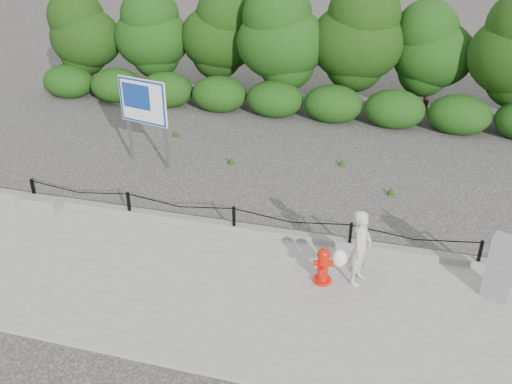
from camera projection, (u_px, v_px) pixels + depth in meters
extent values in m
plane|color=#2D2B28|center=(234.00, 234.00, 11.85)|extent=(90.00, 90.00, 0.00)
cube|color=gray|center=(202.00, 287.00, 10.12)|extent=(14.00, 4.00, 0.08)
cube|color=slate|center=(235.00, 227.00, 11.82)|extent=(14.00, 0.22, 0.14)
cube|color=black|center=(33.00, 191.00, 12.86)|extent=(0.06, 0.06, 0.60)
cube|color=black|center=(129.00, 204.00, 12.27)|extent=(0.06, 0.06, 0.60)
cube|color=black|center=(234.00, 219.00, 11.67)|extent=(0.06, 0.06, 0.60)
cube|color=black|center=(350.00, 236.00, 11.08)|extent=(0.06, 0.06, 0.60)
cube|color=black|center=(480.00, 254.00, 10.49)|extent=(0.06, 0.06, 0.60)
cylinder|color=black|center=(79.00, 189.00, 12.46)|extent=(2.50, 0.02, 0.02)
cylinder|color=black|center=(179.00, 203.00, 11.87)|extent=(2.50, 0.02, 0.02)
cylinder|color=black|center=(291.00, 218.00, 11.28)|extent=(2.50, 0.02, 0.02)
cylinder|color=black|center=(415.00, 235.00, 10.69)|extent=(2.50, 0.02, 0.02)
cylinder|color=black|center=(90.00, 67.00, 20.77)|extent=(0.18, 0.18, 1.84)
ellipsoid|color=#285413|center=(85.00, 33.00, 20.18)|extent=(2.73, 2.36, 2.95)
cylinder|color=black|center=(154.00, 68.00, 20.51)|extent=(0.18, 0.18, 1.90)
ellipsoid|color=#285413|center=(151.00, 32.00, 19.89)|extent=(2.82, 2.44, 3.04)
cylinder|color=black|center=(220.00, 70.00, 20.25)|extent=(0.18, 0.18, 1.95)
ellipsoid|color=#285413|center=(219.00, 32.00, 19.61)|extent=(2.89, 2.50, 3.12)
cylinder|color=black|center=(280.00, 79.00, 18.94)|extent=(0.18, 0.18, 2.08)
ellipsoid|color=#285413|center=(281.00, 36.00, 18.27)|extent=(3.08, 2.67, 3.33)
cylinder|color=black|center=(354.00, 80.00, 18.68)|extent=(0.18, 0.18, 2.14)
ellipsoid|color=#285413|center=(357.00, 36.00, 17.98)|extent=(3.17, 2.75, 3.43)
cylinder|color=black|center=(428.00, 87.00, 18.50)|extent=(0.18, 0.18, 1.84)
ellipsoid|color=#285413|center=(434.00, 49.00, 17.90)|extent=(2.72, 2.36, 2.95)
cylinder|color=black|center=(511.00, 96.00, 17.17)|extent=(0.18, 0.18, 2.10)
cylinder|color=red|center=(322.00, 280.00, 10.20)|extent=(0.41, 0.41, 0.06)
cylinder|color=red|center=(323.00, 267.00, 10.07)|extent=(0.25, 0.25, 0.53)
cylinder|color=red|center=(324.00, 255.00, 9.94)|extent=(0.30, 0.30, 0.05)
ellipsoid|color=red|center=(324.00, 253.00, 9.92)|extent=(0.26, 0.26, 0.17)
cylinder|color=red|center=(324.00, 249.00, 9.88)|extent=(0.07, 0.07, 0.05)
cylinder|color=red|center=(315.00, 263.00, 10.04)|extent=(0.12, 0.12, 0.11)
cylinder|color=red|center=(331.00, 264.00, 10.02)|extent=(0.12, 0.12, 0.11)
cylinder|color=red|center=(323.00, 271.00, 9.92)|extent=(0.17, 0.14, 0.15)
cylinder|color=slate|center=(320.00, 273.00, 9.99)|extent=(0.01, 0.05, 0.11)
imported|color=#B4B39A|center=(361.00, 248.00, 9.88)|extent=(0.49, 0.62, 1.50)
ellipsoid|color=white|center=(339.00, 258.00, 9.93)|extent=(0.27, 0.21, 0.36)
cube|color=gray|center=(40.00, 203.00, 12.62)|extent=(0.92, 0.37, 0.29)
cube|color=gray|center=(502.00, 268.00, 9.52)|extent=(0.55, 0.44, 1.26)
cube|color=slate|center=(501.00, 260.00, 9.64)|extent=(0.07, 0.07, 1.39)
cube|color=slate|center=(128.00, 119.00, 14.83)|extent=(0.09, 0.09, 2.43)
cube|color=slate|center=(165.00, 127.00, 14.28)|extent=(0.09, 0.09, 2.43)
cube|color=white|center=(143.00, 101.00, 14.24)|extent=(1.48, 0.41, 1.21)
cube|color=navy|center=(142.00, 102.00, 14.22)|extent=(1.44, 0.36, 1.18)
cube|color=navy|center=(136.00, 96.00, 14.23)|extent=(0.88, 0.22, 0.67)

